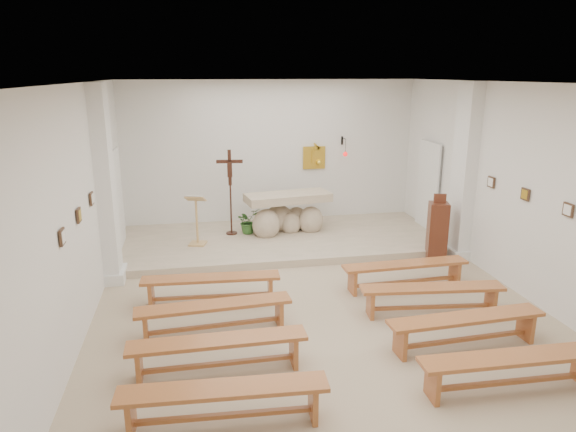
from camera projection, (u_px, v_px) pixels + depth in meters
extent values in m
cube|color=tan|center=(321.00, 313.00, 8.06)|extent=(7.00, 10.00, 0.00)
cube|color=silver|center=(74.00, 217.00, 6.96)|extent=(0.02, 10.00, 3.50)
cube|color=silver|center=(534.00, 195.00, 8.21)|extent=(0.02, 10.00, 3.50)
cube|color=silver|center=(271.00, 155.00, 12.31)|extent=(7.00, 0.02, 3.50)
cube|color=silver|center=(325.00, 84.00, 7.12)|extent=(7.00, 10.00, 0.02)
cube|color=beige|center=(282.00, 240.00, 11.35)|extent=(6.98, 3.00, 0.15)
cube|color=white|center=(106.00, 186.00, 8.88)|extent=(0.26, 0.55, 3.50)
cube|color=white|center=(464.00, 173.00, 10.08)|extent=(0.26, 0.55, 3.50)
cube|color=gold|center=(314.00, 158.00, 12.49)|extent=(0.55, 0.04, 0.55)
cube|color=black|center=(342.00, 140.00, 12.52)|extent=(0.04, 0.02, 0.20)
cylinder|color=black|center=(344.00, 138.00, 12.36)|extent=(0.02, 0.30, 0.02)
cylinder|color=black|center=(346.00, 146.00, 12.26)|extent=(0.01, 0.01, 0.34)
sphere|color=red|center=(345.00, 154.00, 12.32)|extent=(0.11, 0.11, 0.11)
cube|color=#442D1D|center=(62.00, 237.00, 6.22)|extent=(0.03, 0.20, 0.20)
cube|color=#442D1D|center=(79.00, 215.00, 7.17)|extent=(0.03, 0.20, 0.20)
cube|color=#442D1D|center=(92.00, 199.00, 8.11)|extent=(0.03, 0.20, 0.20)
cube|color=#442D1D|center=(568.00, 210.00, 7.45)|extent=(0.03, 0.20, 0.20)
cube|color=#442D1D|center=(525.00, 194.00, 8.40)|extent=(0.03, 0.20, 0.20)
cube|color=#442D1D|center=(491.00, 182.00, 9.35)|extent=(0.03, 0.20, 0.20)
cube|color=silver|center=(115.00, 253.00, 9.93)|extent=(0.10, 0.85, 0.52)
cube|color=silver|center=(444.00, 234.00, 11.15)|extent=(0.10, 0.85, 0.52)
ellipsoid|color=#C4B396|center=(266.00, 225.00, 11.32)|extent=(0.61, 0.52, 0.70)
ellipsoid|color=#C4B396|center=(311.00, 220.00, 11.70)|extent=(0.57, 0.49, 0.65)
ellipsoid|color=#C4B396|center=(279.00, 218.00, 11.75)|extent=(0.65, 0.56, 0.61)
ellipsoid|color=#C4B396|center=(296.00, 219.00, 11.87)|extent=(0.53, 0.45, 0.57)
ellipsoid|color=#C4B396|center=(291.00, 224.00, 11.63)|extent=(0.45, 0.38, 0.53)
cube|color=#C4B396|center=(288.00, 197.00, 11.49)|extent=(1.98, 1.02, 0.18)
cube|color=tan|center=(198.00, 243.00, 10.82)|extent=(0.41, 0.41, 0.04)
cylinder|color=tan|center=(197.00, 223.00, 10.70)|extent=(0.05, 0.05, 0.94)
cube|color=tan|center=(195.00, 199.00, 10.54)|extent=(0.46, 0.38, 0.15)
cube|color=white|center=(195.00, 197.00, 10.49)|extent=(0.39, 0.31, 0.12)
cylinder|color=#3A1C12|center=(232.00, 233.00, 11.53)|extent=(0.25, 0.25, 0.03)
cylinder|color=#3A1C12|center=(231.00, 209.00, 11.39)|extent=(0.04, 0.04, 1.14)
cube|color=#3A1C12|center=(230.00, 168.00, 11.13)|extent=(0.08, 0.06, 0.78)
cube|color=#3A1C12|center=(229.00, 161.00, 11.10)|extent=(0.57, 0.12, 0.07)
cube|color=#3A1C12|center=(230.00, 169.00, 11.11)|extent=(0.11, 0.05, 0.33)
imported|color=#2E5E25|center=(248.00, 221.00, 11.52)|extent=(0.66, 0.65, 0.56)
cube|color=#5A2C19|center=(437.00, 232.00, 10.20)|extent=(0.45, 0.45, 1.18)
cube|color=#5A2C19|center=(440.00, 199.00, 10.02)|extent=(0.24, 0.12, 0.19)
cube|color=#B05D33|center=(211.00, 278.00, 8.28)|extent=(2.24, 0.49, 0.05)
cube|color=#B05D33|center=(151.00, 294.00, 8.23)|extent=(0.08, 0.33, 0.42)
cube|color=#B05D33|center=(270.00, 288.00, 8.46)|extent=(0.08, 0.33, 0.42)
cube|color=#B05D33|center=(212.00, 296.00, 8.37)|extent=(1.87, 0.18, 0.05)
cube|color=#B05D33|center=(406.00, 264.00, 8.87)|extent=(2.23, 0.42, 0.05)
cube|color=#B05D33|center=(353.00, 281.00, 8.74)|extent=(0.07, 0.32, 0.42)
cube|color=#B05D33|center=(455.00, 272.00, 9.14)|extent=(0.07, 0.32, 0.42)
cube|color=#B05D33|center=(404.00, 282.00, 8.96)|extent=(1.87, 0.12, 0.05)
cube|color=#B05D33|center=(214.00, 305.00, 7.31)|extent=(2.24, 0.50, 0.05)
cube|color=#B05D33|center=(146.00, 328.00, 7.14)|extent=(0.08, 0.33, 0.42)
cube|color=#B05D33|center=(279.00, 313.00, 7.60)|extent=(0.08, 0.33, 0.42)
cube|color=#B05D33|center=(215.00, 326.00, 7.40)|extent=(1.87, 0.18, 0.05)
cube|color=#B05D33|center=(432.00, 288.00, 7.90)|extent=(2.25, 0.60, 0.05)
cube|color=#B05D33|center=(370.00, 304.00, 7.90)|extent=(0.10, 0.33, 0.42)
cube|color=#B05D33|center=(491.00, 300.00, 8.04)|extent=(0.10, 0.33, 0.42)
cube|color=#B05D33|center=(431.00, 307.00, 7.99)|extent=(1.86, 0.27, 0.05)
cube|color=#B05D33|center=(218.00, 341.00, 6.34)|extent=(2.22, 0.37, 0.05)
cube|color=#B05D33|center=(139.00, 366.00, 6.22)|extent=(0.06, 0.32, 0.42)
cube|color=#B05D33|center=(294.00, 350.00, 6.58)|extent=(0.06, 0.32, 0.42)
cube|color=#B05D33|center=(219.00, 364.00, 6.42)|extent=(1.87, 0.08, 0.05)
cube|color=#B05D33|center=(466.00, 318.00, 6.93)|extent=(2.24, 0.47, 0.05)
cube|color=#B05D33|center=(400.00, 342.00, 6.78)|extent=(0.08, 0.33, 0.42)
cube|color=#B05D33|center=(526.00, 325.00, 7.21)|extent=(0.08, 0.33, 0.42)
cube|color=#B05D33|center=(464.00, 339.00, 7.02)|extent=(1.87, 0.16, 0.05)
cube|color=#B05D33|center=(223.00, 389.00, 5.37)|extent=(2.24, 0.48, 0.05)
cube|color=#B05D33|center=(131.00, 416.00, 5.31)|extent=(0.08, 0.33, 0.42)
cube|color=#B05D33|center=(313.00, 401.00, 5.55)|extent=(0.08, 0.33, 0.42)
cube|color=#B05D33|center=(224.00, 416.00, 5.45)|extent=(1.87, 0.16, 0.05)
cube|color=#B05D33|center=(512.00, 358.00, 5.96)|extent=(2.23, 0.41, 0.05)
cube|color=#B05D33|center=(433.00, 383.00, 5.88)|extent=(0.07, 0.32, 0.42)
cube|color=#B05D33|center=(509.00, 382.00, 6.05)|extent=(1.87, 0.11, 0.05)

